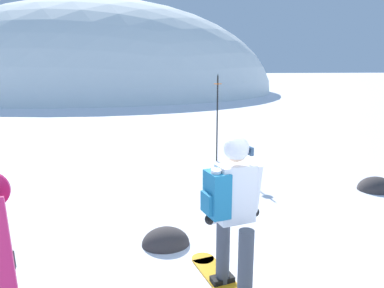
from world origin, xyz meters
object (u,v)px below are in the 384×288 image
(snowboarder_main, at_px, (232,214))
(piste_marker_near, at_px, (217,112))
(rock_small, at_px, (376,190))
(rock_dark, at_px, (166,244))

(snowboarder_main, height_order, piste_marker_near, piste_marker_near)
(snowboarder_main, xyz_separation_m, piste_marker_near, (1.42, 5.43, 0.34))
(rock_small, bearing_deg, rock_dark, -163.00)
(snowboarder_main, bearing_deg, rock_small, 34.09)
(piste_marker_near, distance_m, rock_small, 3.93)
(snowboarder_main, bearing_deg, piste_marker_near, 75.31)
(piste_marker_near, xyz_separation_m, rock_small, (2.44, -2.82, -1.26))
(rock_small, bearing_deg, piste_marker_near, 130.85)
(rock_dark, bearing_deg, rock_small, 17.00)
(piste_marker_near, distance_m, rock_dark, 4.74)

